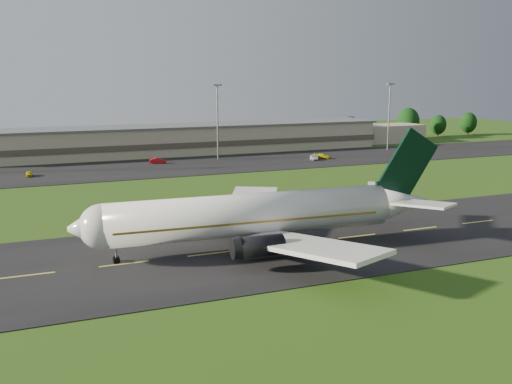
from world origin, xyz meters
name	(u,v)px	position (x,y,z in m)	size (l,w,h in m)	color
ground	(357,237)	(0.00, 0.00, 0.00)	(360.00, 360.00, 0.00)	#264A12
taxiway	(357,237)	(0.00, 0.00, 0.05)	(220.00, 30.00, 0.10)	black
apron	(209,165)	(0.00, 72.00, 0.05)	(260.00, 30.00, 0.10)	black
airliner	(257,215)	(-15.45, -0.05, 4.66)	(51.30, 42.12, 15.57)	white
terminal	(206,139)	(6.40, 96.18, 3.99)	(145.00, 16.00, 8.40)	tan
light_mast_centre	(217,113)	(5.00, 80.00, 12.74)	(2.40, 1.20, 20.35)	gray
light_mast_east	(389,108)	(60.00, 80.00, 12.74)	(2.40, 1.20, 20.35)	gray
tree_line	(278,129)	(34.23, 105.79, 4.98)	(196.13, 9.57, 11.12)	black
service_vehicle_a	(29,174)	(-43.35, 70.21, 0.69)	(1.40, 3.49, 1.19)	#BEAB0B
service_vehicle_b	(158,161)	(-12.00, 78.56, 0.79)	(1.47, 4.21, 1.39)	#9E0A0F
service_vehicle_c	(314,157)	(29.00, 69.28, 0.76)	(2.19, 4.75, 1.32)	silver
service_vehicle_d	(322,156)	(32.22, 70.54, 0.76)	(1.85, 4.55, 1.32)	yellow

